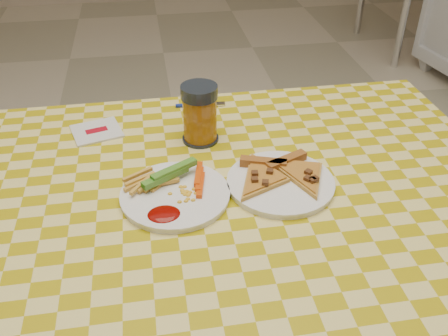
{
  "coord_description": "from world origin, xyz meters",
  "views": [
    {
      "loc": [
        -0.13,
        -0.84,
        1.4
      ],
      "look_at": [
        0.02,
        0.04,
        0.78
      ],
      "focal_mm": 40.0,
      "sensor_mm": 36.0,
      "label": 1
    }
  ],
  "objects_px": {
    "drink_glass": "(200,114)",
    "plate_right": "(280,184)",
    "table": "(220,214)",
    "plate_left": "(175,196)"
  },
  "relations": [
    {
      "from": "drink_glass",
      "to": "plate_right",
      "type": "bearing_deg",
      "value": -56.09
    },
    {
      "from": "table",
      "to": "plate_left",
      "type": "distance_m",
      "value": 0.13
    },
    {
      "from": "plate_left",
      "to": "drink_glass",
      "type": "distance_m",
      "value": 0.24
    },
    {
      "from": "plate_right",
      "to": "plate_left",
      "type": "bearing_deg",
      "value": -178.48
    },
    {
      "from": "plate_right",
      "to": "table",
      "type": "bearing_deg",
      "value": 173.19
    },
    {
      "from": "table",
      "to": "drink_glass",
      "type": "bearing_deg",
      "value": 94.79
    },
    {
      "from": "drink_glass",
      "to": "plate_left",
      "type": "bearing_deg",
      "value": -110.02
    },
    {
      "from": "plate_right",
      "to": "drink_glass",
      "type": "bearing_deg",
      "value": 123.91
    },
    {
      "from": "table",
      "to": "plate_left",
      "type": "bearing_deg",
      "value": -167.67
    },
    {
      "from": "plate_right",
      "to": "drink_glass",
      "type": "height_order",
      "value": "drink_glass"
    }
  ]
}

